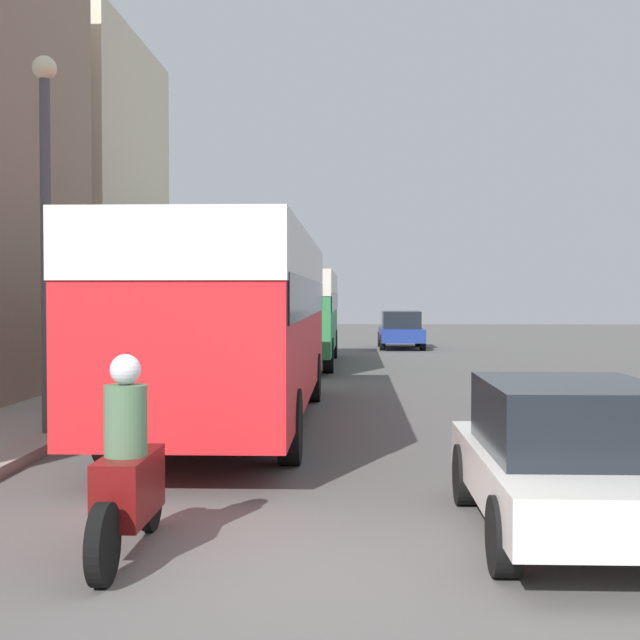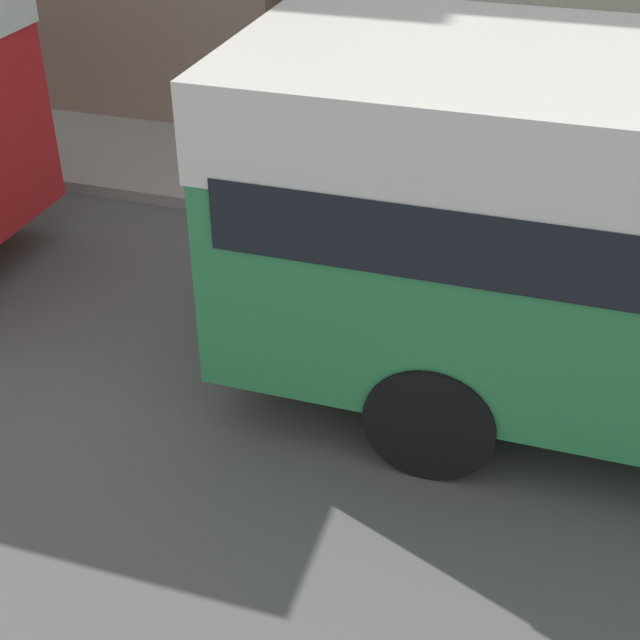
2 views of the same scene
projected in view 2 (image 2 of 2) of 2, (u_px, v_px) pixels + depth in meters
name	position (u px, v px, depth m)	size (l,w,h in m)	color
pedestrian_near_curb	(478.00, 111.00, 10.30)	(0.36, 0.36, 1.87)	#232838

